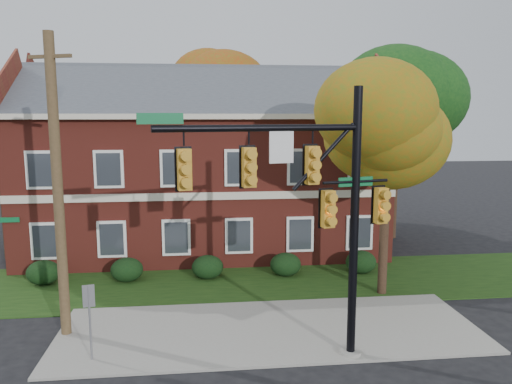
{
  "coord_description": "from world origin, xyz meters",
  "views": [
    {
      "loc": [
        -2.22,
        -14.71,
        7.17
      ],
      "look_at": [
        -0.25,
        3.0,
        4.43
      ],
      "focal_mm": 35.0,
      "sensor_mm": 36.0,
      "label": 1
    }
  ],
  "objects": [
    {
      "name": "hedge_right",
      "position": [
        1.5,
        6.7,
        0.53
      ],
      "size": [
        1.4,
        1.26,
        1.05
      ],
      "primitive_type": "ellipsoid",
      "color": "black",
      "rests_on": "ground"
    },
    {
      "name": "hedge_far_right",
      "position": [
        5.0,
        6.7,
        0.53
      ],
      "size": [
        1.4,
        1.26,
        1.05
      ],
      "primitive_type": "ellipsoid",
      "color": "black",
      "rests_on": "ground"
    },
    {
      "name": "sidewalk",
      "position": [
        0.0,
        1.0,
        0.04
      ],
      "size": [
        14.0,
        5.0,
        0.08
      ],
      "primitive_type": "cube",
      "color": "gray",
      "rests_on": "ground"
    },
    {
      "name": "hedge_left",
      "position": [
        -5.5,
        6.7,
        0.53
      ],
      "size": [
        1.4,
        1.26,
        1.05
      ],
      "primitive_type": "ellipsoid",
      "color": "black",
      "rests_on": "ground"
    },
    {
      "name": "tree_near_right",
      "position": [
        5.22,
        3.87,
        6.67
      ],
      "size": [
        4.5,
        4.25,
        8.58
      ],
      "color": "black",
      "rests_on": "ground"
    },
    {
      "name": "hedge_center",
      "position": [
        -2.0,
        6.7,
        0.53
      ],
      "size": [
        1.4,
        1.26,
        1.05
      ],
      "primitive_type": "ellipsoid",
      "color": "black",
      "rests_on": "ground"
    },
    {
      "name": "ground",
      "position": [
        0.0,
        0.0,
        0.0
      ],
      "size": [
        120.0,
        120.0,
        0.0
      ],
      "primitive_type": "plane",
      "color": "black",
      "rests_on": "ground"
    },
    {
      "name": "tree_left_rear",
      "position": [
        -11.73,
        10.84,
        6.68
      ],
      "size": [
        5.4,
        5.1,
        8.88
      ],
      "color": "black",
      "rests_on": "ground"
    },
    {
      "name": "tree_right_rear",
      "position": [
        9.31,
        12.81,
        8.12
      ],
      "size": [
        6.3,
        5.95,
        10.62
      ],
      "color": "black",
      "rests_on": "ground"
    },
    {
      "name": "sign_post",
      "position": [
        -5.5,
        -0.53,
        1.6
      ],
      "size": [
        0.34,
        0.11,
        2.35
      ],
      "rotation": [
        0.0,
        0.0,
        0.2
      ],
      "color": "slate",
      "rests_on": "ground"
    },
    {
      "name": "hedge_far_left",
      "position": [
        -9.0,
        6.7,
        0.53
      ],
      "size": [
        1.4,
        1.26,
        1.05
      ],
      "primitive_type": "ellipsoid",
      "color": "black",
      "rests_on": "ground"
    },
    {
      "name": "utility_pole",
      "position": [
        -6.71,
        1.4,
        4.91
      ],
      "size": [
        1.43,
        0.67,
        9.69
      ],
      "rotation": [
        0.0,
        0.0,
        -0.39
      ],
      "color": "#4C3B23",
      "rests_on": "ground"
    },
    {
      "name": "traffic_signal",
      "position": [
        0.76,
        -1.34,
        4.95
      ],
      "size": [
        7.03,
        1.71,
        7.98
      ],
      "rotation": [
        0.0,
        0.0,
        0.21
      ],
      "color": "gray",
      "rests_on": "ground"
    },
    {
      "name": "apartment_building",
      "position": [
        -2.0,
        11.95,
        4.99
      ],
      "size": [
        18.8,
        8.8,
        9.74
      ],
      "color": "maroon",
      "rests_on": "ground"
    },
    {
      "name": "tree_far_rear",
      "position": [
        -0.66,
        19.79,
        8.84
      ],
      "size": [
        6.84,
        6.46,
        11.52
      ],
      "color": "black",
      "rests_on": "ground"
    },
    {
      "name": "grass_strip",
      "position": [
        0.0,
        6.0,
        0.02
      ],
      "size": [
        30.0,
        6.0,
        0.04
      ],
      "primitive_type": "cube",
      "color": "#193811",
      "rests_on": "ground"
    }
  ]
}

